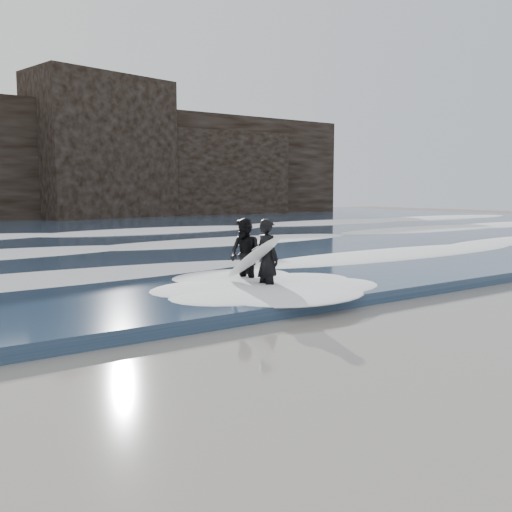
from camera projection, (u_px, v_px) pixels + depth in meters
name	position (u px, v px, depth m)	size (l,w,h in m)	color
ground	(460.00, 338.00, 10.46)	(120.00, 120.00, 0.00)	#715B54
sea	(41.00, 233.00, 34.06)	(90.00, 52.00, 0.30)	navy
foam_near	(211.00, 264.00, 17.74)	(60.00, 3.20, 0.20)	white
foam_mid	(125.00, 246.00, 23.44)	(60.00, 4.00, 0.24)	white
foam_far	(61.00, 232.00, 30.77)	(60.00, 4.80, 0.30)	white
surfer_left	(265.00, 258.00, 14.31)	(1.02, 2.01, 1.99)	black
surfer_right	(246.00, 255.00, 15.21)	(1.36, 1.87, 1.96)	black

